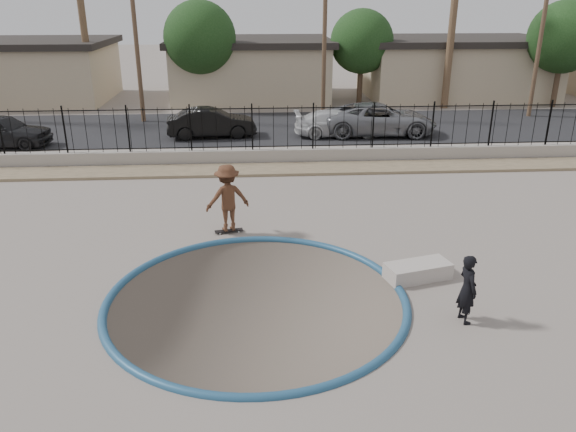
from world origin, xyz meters
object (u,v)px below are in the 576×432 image
(car_a, at_px, (1,131))
(car_c, at_px, (338,123))
(skateboard, at_px, (229,231))
(concrete_ledge, at_px, (418,271))
(skater, at_px, (228,201))
(car_b, at_px, (212,123))
(videographer, at_px, (467,289))
(car_d, at_px, (379,119))

(car_a, bearing_deg, car_c, -80.34)
(skateboard, height_order, concrete_ledge, concrete_ledge)
(skater, height_order, car_a, skater)
(skater, bearing_deg, car_b, -101.15)
(skater, bearing_deg, videographer, 118.25)
(car_b, bearing_deg, car_d, -95.87)
(car_b, bearing_deg, car_c, -97.22)
(videographer, relative_size, car_d, 0.28)
(videographer, relative_size, car_a, 0.35)
(skater, height_order, skateboard, skater)
(skateboard, bearing_deg, car_a, 123.09)
(skateboard, xyz_separation_m, car_d, (7.10, 12.00, 0.75))
(skateboard, height_order, car_d, car_d)
(videographer, xyz_separation_m, car_b, (-6.43, 17.18, -0.03))
(skater, distance_m, car_d, 13.95)
(skater, xyz_separation_m, skateboard, (-0.00, 0.00, -0.93))
(skateboard, distance_m, concrete_ledge, 5.74)
(car_c, relative_size, car_d, 0.77)
(skater, distance_m, car_b, 12.06)
(skater, distance_m, car_c, 12.87)
(skateboard, xyz_separation_m, concrete_ledge, (4.77, -3.20, 0.14))
(skateboard, xyz_separation_m, car_a, (-10.72, 10.73, 0.73))
(car_b, bearing_deg, concrete_ledge, -164.40)
(car_a, distance_m, car_c, 15.76)
(videographer, xyz_separation_m, concrete_ledge, (-0.45, 1.99, -0.57))
(car_d, bearing_deg, car_c, 96.76)
(car_b, bearing_deg, videographer, -165.36)
(videographer, height_order, car_a, videographer)
(car_d, bearing_deg, skateboard, 152.17)
(skateboard, relative_size, car_b, 0.20)
(concrete_ledge, height_order, car_c, car_c)
(car_a, bearing_deg, concrete_ledge, -126.39)
(car_a, distance_m, car_d, 17.86)
(skateboard, distance_m, car_d, 13.96)
(skater, xyz_separation_m, car_b, (-1.21, 12.00, -0.25))
(car_c, bearing_deg, skateboard, 156.59)
(concrete_ledge, bearing_deg, car_d, 81.27)
(car_a, height_order, car_c, car_a)
(concrete_ledge, distance_m, car_b, 16.34)
(concrete_ledge, height_order, car_b, car_b)
(skater, relative_size, skateboard, 2.32)
(skateboard, bearing_deg, car_b, 83.91)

